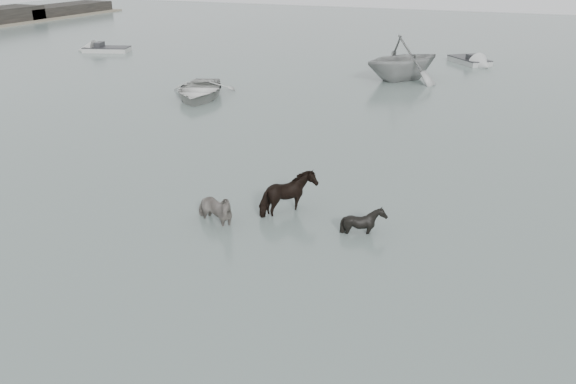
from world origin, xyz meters
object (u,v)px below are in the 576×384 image
Objects in this scene: rowboat_lead at (199,88)px; pony_pinto at (213,202)px; pony_dark at (289,191)px; pony_black at (364,214)px.

pony_pinto is at bearing -77.78° from rowboat_lead.
pony_dark is 15.72m from rowboat_lead.
pony_dark reaches higher than rowboat_lead.
pony_pinto is at bearing 138.65° from pony_dark.
pony_dark reaches higher than pony_pinto.
pony_black is 0.23× the size of rowboat_lead.
pony_black is at bearing -64.12° from rowboat_lead.
pony_dark is 2.48m from pony_black.
pony_dark is 0.30× the size of rowboat_lead.
pony_black is at bearing -59.27° from pony_pinto.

